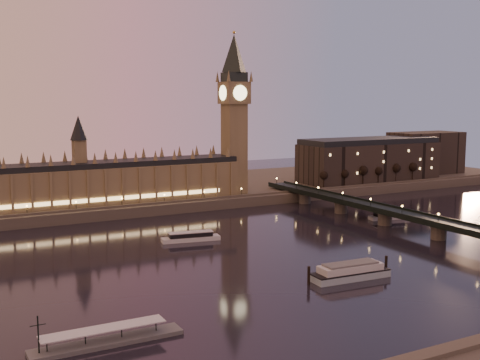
# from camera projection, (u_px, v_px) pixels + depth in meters

# --- Properties ---
(ground) EXTENTS (700.00, 700.00, 0.00)m
(ground) POSITION_uv_depth(u_px,v_px,m) (254.00, 253.00, 263.92)
(ground) COLOR black
(ground) RESTS_ON ground
(far_embankment) EXTENTS (560.00, 130.00, 6.00)m
(far_embankment) POSITION_uv_depth(u_px,v_px,m) (175.00, 191.00, 421.58)
(far_embankment) COLOR #423D35
(far_embankment) RESTS_ON ground
(palace_of_westminster) EXTENTS (180.00, 26.62, 52.00)m
(palace_of_westminster) POSITION_uv_depth(u_px,v_px,m) (91.00, 178.00, 347.74)
(palace_of_westminster) COLOR brown
(palace_of_westminster) RESTS_ON ground
(big_ben) EXTENTS (17.68, 17.68, 104.00)m
(big_ben) POSITION_uv_depth(u_px,v_px,m) (234.00, 104.00, 386.19)
(big_ben) COLOR brown
(big_ben) RESTS_ON ground
(westminster_bridge) EXTENTS (13.20, 260.00, 15.30)m
(westminster_bridge) POSITION_uv_depth(u_px,v_px,m) (410.00, 221.00, 306.17)
(westminster_bridge) COLOR black
(westminster_bridge) RESTS_ON ground
(city_block) EXTENTS (155.00, 45.00, 34.00)m
(city_block) POSITION_uv_depth(u_px,v_px,m) (389.00, 157.00, 466.65)
(city_block) COLOR black
(city_block) RESTS_ON ground
(bare_tree_0) EXTENTS (6.21, 6.21, 12.63)m
(bare_tree_0) POSITION_uv_depth(u_px,v_px,m) (325.00, 175.00, 412.32)
(bare_tree_0) COLOR black
(bare_tree_0) RESTS_ON ground
(bare_tree_1) EXTENTS (6.21, 6.21, 12.63)m
(bare_tree_1) POSITION_uv_depth(u_px,v_px,m) (343.00, 174.00, 419.84)
(bare_tree_1) COLOR black
(bare_tree_1) RESTS_ON ground
(bare_tree_2) EXTENTS (6.21, 6.21, 12.63)m
(bare_tree_2) POSITION_uv_depth(u_px,v_px,m) (361.00, 172.00, 427.37)
(bare_tree_2) COLOR black
(bare_tree_2) RESTS_ON ground
(bare_tree_3) EXTENTS (6.21, 6.21, 12.63)m
(bare_tree_3) POSITION_uv_depth(u_px,v_px,m) (379.00, 171.00, 434.90)
(bare_tree_3) COLOR black
(bare_tree_3) RESTS_ON ground
(bare_tree_4) EXTENTS (6.21, 6.21, 12.63)m
(bare_tree_4) POSITION_uv_depth(u_px,v_px,m) (396.00, 170.00, 442.42)
(bare_tree_4) COLOR black
(bare_tree_4) RESTS_ON ground
(bare_tree_5) EXTENTS (6.21, 6.21, 12.63)m
(bare_tree_5) POSITION_uv_depth(u_px,v_px,m) (412.00, 168.00, 449.95)
(bare_tree_5) COLOR black
(bare_tree_5) RESTS_ON ground
(cruise_boat_a) EXTENTS (28.56, 10.83, 4.47)m
(cruise_boat_a) POSITION_uv_depth(u_px,v_px,m) (191.00, 237.00, 286.80)
(cruise_boat_a) COLOR silver
(cruise_boat_a) RESTS_ON ground
(cruise_boat_b) EXTENTS (24.61, 10.54, 4.41)m
(cruise_boat_b) POSITION_uv_depth(u_px,v_px,m) (389.00, 216.00, 339.00)
(cruise_boat_b) COLOR silver
(cruise_boat_b) RESTS_ON ground
(moored_barge) EXTENTS (36.22, 10.59, 6.65)m
(moored_barge) POSITION_uv_depth(u_px,v_px,m) (350.00, 272.00, 226.54)
(moored_barge) COLOR #9AB5C4
(moored_barge) RESTS_ON ground
(pontoon_pier) EXTENTS (42.70, 7.12, 11.39)m
(pontoon_pier) POSITION_uv_depth(u_px,v_px,m) (107.00, 340.00, 166.51)
(pontoon_pier) COLOR #595B5E
(pontoon_pier) RESTS_ON ground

